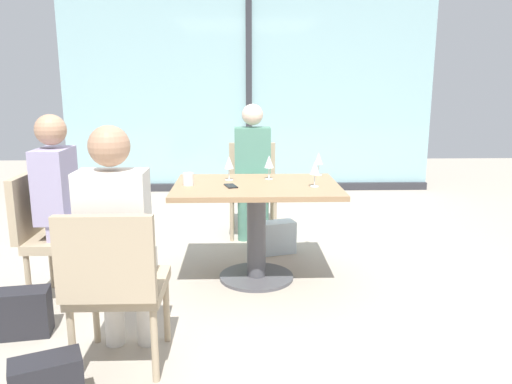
% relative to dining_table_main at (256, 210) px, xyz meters
% --- Properties ---
extents(ground_plane, '(12.00, 12.00, 0.00)m').
position_rel_dining_table_main_xyz_m(ground_plane, '(0.00, 0.00, -0.53)').
color(ground_plane, '#A89E8E').
extents(window_wall_backdrop, '(4.92, 0.10, 2.70)m').
position_rel_dining_table_main_xyz_m(window_wall_backdrop, '(0.00, 3.20, 0.68)').
color(window_wall_backdrop, '#8EB7BC').
rests_on(window_wall_backdrop, ground_plane).
extents(dining_table_main, '(1.20, 0.84, 0.73)m').
position_rel_dining_table_main_xyz_m(dining_table_main, '(0.00, 0.00, 0.00)').
color(dining_table_main, '#997551').
rests_on(dining_table_main, ground_plane).
extents(chair_side_end, '(0.50, 0.46, 0.87)m').
position_rel_dining_table_main_xyz_m(chair_side_end, '(-1.38, -0.32, -0.04)').
color(chair_side_end, tan).
rests_on(chair_side_end, ground_plane).
extents(chair_front_left, '(0.46, 0.50, 0.87)m').
position_rel_dining_table_main_xyz_m(chair_front_left, '(-0.74, -1.22, -0.04)').
color(chair_front_left, tan).
rests_on(chair_front_left, ground_plane).
extents(chair_near_window, '(0.46, 0.51, 0.87)m').
position_rel_dining_table_main_xyz_m(chair_near_window, '(0.00, 1.22, -0.04)').
color(chair_near_window, tan).
rests_on(chair_near_window, ground_plane).
extents(person_side_end, '(0.39, 0.34, 1.26)m').
position_rel_dining_table_main_xyz_m(person_side_end, '(-1.27, -0.32, 0.17)').
color(person_side_end, '#9E93B7').
rests_on(person_side_end, ground_plane).
extents(person_front_left, '(0.34, 0.39, 1.26)m').
position_rel_dining_table_main_xyz_m(person_front_left, '(-0.74, -1.11, 0.17)').
color(person_front_left, silver).
rests_on(person_front_left, ground_plane).
extents(person_near_window, '(0.34, 0.39, 1.26)m').
position_rel_dining_table_main_xyz_m(person_near_window, '(-0.00, 1.11, 0.17)').
color(person_near_window, '#4C7F6B').
rests_on(person_near_window, ground_plane).
extents(wine_glass_0, '(0.07, 0.07, 0.18)m').
position_rel_dining_table_main_xyz_m(wine_glass_0, '(0.10, 0.19, 0.33)').
color(wine_glass_0, silver).
rests_on(wine_glass_0, dining_table_main).
extents(wine_glass_1, '(0.07, 0.07, 0.18)m').
position_rel_dining_table_main_xyz_m(wine_glass_1, '(-0.20, 0.16, 0.33)').
color(wine_glass_1, silver).
rests_on(wine_glass_1, dining_table_main).
extents(wine_glass_2, '(0.07, 0.07, 0.18)m').
position_rel_dining_table_main_xyz_m(wine_glass_2, '(0.51, 0.34, 0.33)').
color(wine_glass_2, silver).
rests_on(wine_glass_2, dining_table_main).
extents(wine_glass_3, '(0.07, 0.07, 0.18)m').
position_rel_dining_table_main_xyz_m(wine_glass_3, '(0.41, -0.10, 0.33)').
color(wine_glass_3, silver).
rests_on(wine_glass_3, dining_table_main).
extents(coffee_cup, '(0.08, 0.08, 0.09)m').
position_rel_dining_table_main_xyz_m(coffee_cup, '(-0.49, -0.02, 0.24)').
color(coffee_cup, white).
rests_on(coffee_cup, dining_table_main).
extents(cell_phone_on_table, '(0.11, 0.16, 0.01)m').
position_rel_dining_table_main_xyz_m(cell_phone_on_table, '(-0.19, -0.07, 0.20)').
color(cell_phone_on_table, black).
rests_on(cell_phone_on_table, dining_table_main).
extents(handbag_0, '(0.32, 0.21, 0.28)m').
position_rel_dining_table_main_xyz_m(handbag_0, '(-1.39, -0.83, -0.39)').
color(handbag_0, '#232328').
rests_on(handbag_0, ground_plane).
extents(handbag_2, '(0.33, 0.24, 0.28)m').
position_rel_dining_table_main_xyz_m(handbag_2, '(0.20, 0.58, -0.39)').
color(handbag_2, silver).
rests_on(handbag_2, ground_plane).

